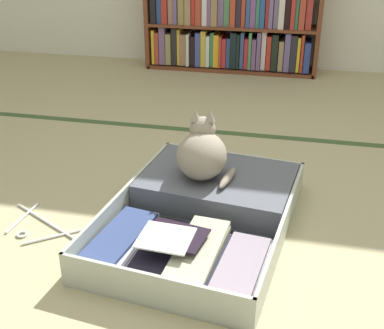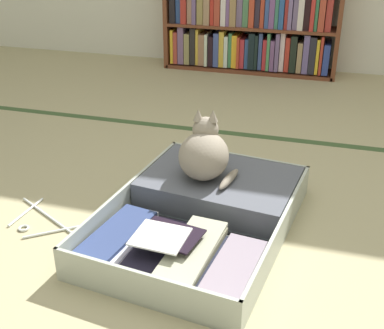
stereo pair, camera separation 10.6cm
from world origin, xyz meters
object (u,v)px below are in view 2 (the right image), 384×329
object	(u,v)px
black_cat	(205,153)
clothes_hanger	(41,221)
bookshelf	(251,7)
open_suitcase	(206,209)

from	to	relation	value
black_cat	clothes_hanger	distance (m)	0.67
bookshelf	black_cat	world-z (taller)	bookshelf
bookshelf	clothes_hanger	bearing A→B (deg)	-99.69
bookshelf	clothes_hanger	distance (m)	2.31
black_cat	clothes_hanger	bearing A→B (deg)	-150.71
bookshelf	black_cat	size ratio (longest dim) A/B	4.74
bookshelf	open_suitcase	size ratio (longest dim) A/B	1.31
bookshelf	clothes_hanger	size ratio (longest dim) A/B	3.61
open_suitcase	clothes_hanger	bearing A→B (deg)	-163.00
bookshelf	open_suitcase	bearing A→B (deg)	-83.95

